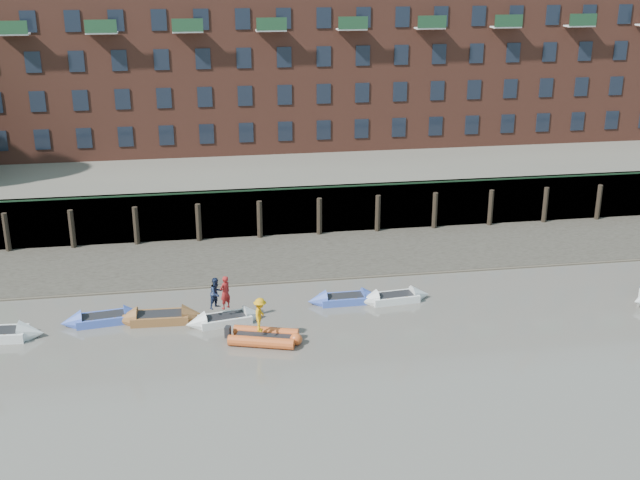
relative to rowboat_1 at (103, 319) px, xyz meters
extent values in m
plane|color=#625C54|center=(11.14, -10.18, -0.22)|extent=(220.00, 220.00, 0.00)
cube|color=#3D382F|center=(11.14, 7.82, -0.22)|extent=(110.00, 8.00, 0.50)
cube|color=#4C4336|center=(11.14, 4.42, -0.22)|extent=(110.00, 1.60, 0.10)
cube|color=#2D2A26|center=(11.14, 12.22, 1.38)|extent=(110.00, 0.80, 3.20)
cylinder|color=black|center=(-6.86, 11.57, 1.08)|extent=(0.36, 0.36, 2.60)
cylinder|color=black|center=(-2.86, 11.57, 1.08)|extent=(0.36, 0.36, 2.60)
cylinder|color=black|center=(1.14, 11.57, 1.08)|extent=(0.36, 0.36, 2.60)
cylinder|color=black|center=(5.14, 11.57, 1.08)|extent=(0.36, 0.36, 2.60)
cylinder|color=black|center=(9.14, 11.57, 1.08)|extent=(0.36, 0.36, 2.60)
cylinder|color=black|center=(13.14, 11.57, 1.08)|extent=(0.36, 0.36, 2.60)
cylinder|color=black|center=(17.14, 11.57, 1.08)|extent=(0.36, 0.36, 2.60)
cylinder|color=black|center=(21.14, 11.57, 1.08)|extent=(0.36, 0.36, 2.60)
cylinder|color=black|center=(25.14, 11.57, 1.08)|extent=(0.36, 0.36, 2.60)
cylinder|color=black|center=(29.14, 11.57, 1.08)|extent=(0.36, 0.36, 2.60)
cylinder|color=black|center=(33.14, 11.57, 1.08)|extent=(0.36, 0.36, 2.60)
cube|color=#264C2D|center=(11.14, 11.92, 3.03)|extent=(110.00, 0.06, 0.10)
cube|color=#5E594D|center=(11.14, 25.82, 1.38)|extent=(110.00, 28.00, 3.20)
cube|color=brown|center=(11.14, 26.82, 8.98)|extent=(80.00, 10.00, 12.00)
cube|color=black|center=(-5.86, 21.80, 4.78)|extent=(1.10, 0.12, 1.50)
cube|color=black|center=(-2.86, 21.80, 4.78)|extent=(1.10, 0.12, 1.50)
cube|color=black|center=(0.14, 21.80, 4.78)|extent=(1.10, 0.12, 1.50)
cube|color=black|center=(3.14, 21.80, 4.78)|extent=(1.10, 0.12, 1.50)
cube|color=black|center=(6.14, 21.80, 4.78)|extent=(1.10, 0.12, 1.50)
cube|color=black|center=(9.14, 21.80, 4.78)|extent=(1.10, 0.12, 1.50)
cube|color=black|center=(12.14, 21.80, 4.78)|extent=(1.10, 0.12, 1.50)
cube|color=black|center=(15.14, 21.80, 4.78)|extent=(1.10, 0.12, 1.50)
cube|color=black|center=(18.14, 21.80, 4.78)|extent=(1.10, 0.12, 1.50)
cube|color=black|center=(21.14, 21.80, 4.78)|extent=(1.10, 0.12, 1.50)
cube|color=black|center=(24.14, 21.80, 4.78)|extent=(1.10, 0.12, 1.50)
cube|color=black|center=(27.14, 21.80, 4.78)|extent=(1.10, 0.12, 1.50)
cube|color=black|center=(30.14, 21.80, 4.78)|extent=(1.10, 0.12, 1.50)
cube|color=black|center=(33.14, 21.80, 4.78)|extent=(1.10, 0.12, 1.50)
cube|color=black|center=(36.14, 21.80, 4.78)|extent=(1.10, 0.12, 1.50)
cube|color=black|center=(39.14, 21.80, 4.78)|extent=(1.10, 0.12, 1.50)
cube|color=black|center=(-5.86, 21.80, 7.58)|extent=(1.10, 0.12, 1.50)
cube|color=black|center=(-2.86, 21.80, 7.58)|extent=(1.10, 0.12, 1.50)
cube|color=black|center=(0.14, 21.80, 7.58)|extent=(1.10, 0.12, 1.50)
cube|color=black|center=(3.14, 21.80, 7.58)|extent=(1.10, 0.12, 1.50)
cube|color=black|center=(6.14, 21.80, 7.58)|extent=(1.10, 0.12, 1.50)
cube|color=black|center=(9.14, 21.80, 7.58)|extent=(1.10, 0.12, 1.50)
cube|color=black|center=(12.14, 21.80, 7.58)|extent=(1.10, 0.12, 1.50)
cube|color=black|center=(15.14, 21.80, 7.58)|extent=(1.10, 0.12, 1.50)
cube|color=black|center=(18.14, 21.80, 7.58)|extent=(1.10, 0.12, 1.50)
cube|color=black|center=(21.14, 21.80, 7.58)|extent=(1.10, 0.12, 1.50)
cube|color=black|center=(24.14, 21.80, 7.58)|extent=(1.10, 0.12, 1.50)
cube|color=black|center=(27.14, 21.80, 7.58)|extent=(1.10, 0.12, 1.50)
cube|color=black|center=(30.14, 21.80, 7.58)|extent=(1.10, 0.12, 1.50)
cube|color=black|center=(33.14, 21.80, 7.58)|extent=(1.10, 0.12, 1.50)
cube|color=black|center=(36.14, 21.80, 7.58)|extent=(1.10, 0.12, 1.50)
cube|color=black|center=(39.14, 21.80, 7.58)|extent=(1.10, 0.12, 1.50)
cube|color=black|center=(-5.86, 21.80, 10.38)|extent=(1.10, 0.12, 1.50)
cube|color=black|center=(-2.86, 21.80, 10.38)|extent=(1.10, 0.12, 1.50)
cube|color=black|center=(0.14, 21.80, 10.38)|extent=(1.10, 0.12, 1.50)
cube|color=black|center=(3.14, 21.80, 10.38)|extent=(1.10, 0.12, 1.50)
cube|color=black|center=(6.14, 21.80, 10.38)|extent=(1.10, 0.12, 1.50)
cube|color=black|center=(9.14, 21.80, 10.38)|extent=(1.10, 0.12, 1.50)
cube|color=black|center=(12.14, 21.80, 10.38)|extent=(1.10, 0.12, 1.50)
cube|color=black|center=(15.14, 21.80, 10.38)|extent=(1.10, 0.12, 1.50)
cube|color=black|center=(18.14, 21.80, 10.38)|extent=(1.10, 0.12, 1.50)
cube|color=black|center=(21.14, 21.80, 10.38)|extent=(1.10, 0.12, 1.50)
cube|color=black|center=(24.14, 21.80, 10.38)|extent=(1.10, 0.12, 1.50)
cube|color=black|center=(27.14, 21.80, 10.38)|extent=(1.10, 0.12, 1.50)
cube|color=black|center=(30.14, 21.80, 10.38)|extent=(1.10, 0.12, 1.50)
cube|color=black|center=(33.14, 21.80, 10.38)|extent=(1.10, 0.12, 1.50)
cube|color=black|center=(36.14, 21.80, 10.38)|extent=(1.10, 0.12, 1.50)
cube|color=black|center=(39.14, 21.80, 10.38)|extent=(1.10, 0.12, 1.50)
cube|color=black|center=(-5.86, 21.80, 13.18)|extent=(1.10, 0.12, 1.50)
cube|color=black|center=(-2.86, 21.80, 13.18)|extent=(1.10, 0.12, 1.50)
cube|color=black|center=(0.14, 21.80, 13.18)|extent=(1.10, 0.12, 1.50)
cube|color=black|center=(3.14, 21.80, 13.18)|extent=(1.10, 0.12, 1.50)
cube|color=black|center=(6.14, 21.80, 13.18)|extent=(1.10, 0.12, 1.50)
cube|color=black|center=(9.14, 21.80, 13.18)|extent=(1.10, 0.12, 1.50)
cube|color=black|center=(12.14, 21.80, 13.18)|extent=(1.10, 0.12, 1.50)
cube|color=black|center=(15.14, 21.80, 13.18)|extent=(1.10, 0.12, 1.50)
cube|color=black|center=(18.14, 21.80, 13.18)|extent=(1.10, 0.12, 1.50)
cube|color=black|center=(21.14, 21.80, 13.18)|extent=(1.10, 0.12, 1.50)
cube|color=black|center=(24.14, 21.80, 13.18)|extent=(1.10, 0.12, 1.50)
cube|color=black|center=(27.14, 21.80, 13.18)|extent=(1.10, 0.12, 1.50)
cube|color=black|center=(30.14, 21.80, 13.18)|extent=(1.10, 0.12, 1.50)
cube|color=black|center=(33.14, 21.80, 13.18)|extent=(1.10, 0.12, 1.50)
cube|color=black|center=(36.14, 21.80, 13.18)|extent=(1.10, 0.12, 1.50)
cube|color=black|center=(39.14, 21.80, 13.18)|extent=(1.10, 0.12, 1.50)
cone|color=silver|center=(-3.34, -1.19, 0.02)|extent=(1.27, 1.45, 1.36)
cube|color=#3E59BC|center=(0.00, 0.00, -0.01)|extent=(2.86, 1.58, 0.42)
cone|color=#3E59BC|center=(1.57, 0.21, -0.01)|extent=(1.21, 1.36, 1.23)
cone|color=#3E59BC|center=(-1.57, -0.21, -0.01)|extent=(1.21, 1.36, 1.23)
cube|color=black|center=(0.00, 0.00, 0.19)|extent=(2.37, 1.21, 0.06)
cube|color=brown|center=(2.88, -0.37, 0.01)|extent=(2.97, 1.43, 0.46)
cone|color=brown|center=(4.58, -0.44, 0.01)|extent=(1.19, 1.36, 1.32)
cone|color=brown|center=(1.18, -0.30, 0.01)|extent=(1.19, 1.36, 1.32)
cube|color=black|center=(2.88, -0.37, 0.22)|extent=(2.47, 1.08, 0.06)
cube|color=silver|center=(6.17, -1.08, -0.01)|extent=(2.79, 1.64, 0.41)
cone|color=silver|center=(7.67, -0.79, -0.01)|extent=(1.22, 1.35, 1.18)
cone|color=silver|center=(4.67, -1.36, -0.01)|extent=(1.22, 1.35, 1.18)
cube|color=black|center=(6.17, -1.08, 0.17)|extent=(2.31, 1.27, 0.06)
cube|color=#3E59BC|center=(12.70, 0.47, -0.02)|extent=(2.61, 1.21, 0.40)
cone|color=#3E59BC|center=(14.21, 0.50, -0.02)|extent=(1.03, 1.18, 1.17)
cone|color=#3E59BC|center=(11.20, 0.44, -0.02)|extent=(1.03, 1.18, 1.17)
cube|color=black|center=(12.70, 0.47, 0.17)|extent=(2.17, 0.91, 0.06)
cube|color=silver|center=(15.44, 0.20, -0.02)|extent=(2.68, 1.40, 0.40)
cone|color=silver|center=(16.93, 0.34, -0.02)|extent=(1.11, 1.25, 1.16)
cone|color=silver|center=(13.94, 0.06, -0.02)|extent=(1.11, 1.25, 1.16)
cube|color=black|center=(15.44, 0.20, 0.17)|extent=(2.22, 1.07, 0.06)
cylinder|color=#D15521|center=(8.09, -2.98, 0.05)|extent=(3.23, 1.50, 0.53)
cylinder|color=#D15521|center=(7.75, -4.05, 0.05)|extent=(3.23, 1.50, 0.53)
sphere|color=#D15521|center=(9.45, -4.01, 0.05)|extent=(0.61, 0.61, 0.61)
cube|color=black|center=(7.92, -3.52, 0.05)|extent=(2.84, 1.70, 0.18)
imported|color=maroon|center=(6.23, -1.00, 1.46)|extent=(0.77, 0.74, 1.77)
imported|color=#19233F|center=(5.79, -0.87, 1.40)|extent=(1.01, 1.00, 1.65)
imported|color=orange|center=(7.79, -3.43, 1.21)|extent=(0.91, 1.24, 1.72)
camera|label=1|loc=(4.95, -38.67, 17.70)|focal=45.00mm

